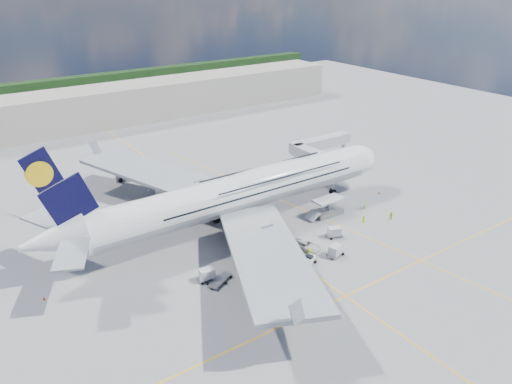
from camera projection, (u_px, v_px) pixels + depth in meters
ground at (270, 244)px, 92.95m from camera, size 300.00×300.00×0.00m
taxi_line_main at (270, 244)px, 92.95m from camera, size 0.25×220.00×0.01m
taxi_line_cross at (345, 296)px, 77.94m from camera, size 120.00×0.25×0.01m
taxi_line_diag at (295, 206)px, 107.75m from camera, size 14.16×99.06×0.01m
airliner at (241, 192)px, 97.80m from camera, size 77.26×79.15×23.71m
jet_bridge at (318, 149)px, 121.42m from camera, size 18.80×12.10×8.50m
cargo_loader at (327, 209)px, 103.38m from camera, size 8.53×3.20×3.67m
terminal at (97, 107)px, 161.82m from camera, size 180.00×16.00×12.00m
tree_line at (154, 77)px, 217.25m from camera, size 160.00×6.00×8.00m
dolly_row_a at (207, 274)px, 81.62m from camera, size 3.36×2.02×2.03m
dolly_row_b at (222, 277)px, 82.19m from camera, size 3.49×2.28×0.47m
dolly_row_c at (248, 270)px, 82.67m from camera, size 3.54×2.68×2.00m
dolly_back at (217, 283)px, 80.61m from camera, size 3.65×2.99×0.47m
dolly_nose_far at (335, 250)px, 88.51m from camera, size 3.65×2.64×2.08m
dolly_nose_near at (334, 232)px, 94.92m from camera, size 3.53×2.69×1.99m
baggage_tug at (309, 260)px, 86.27m from camera, size 2.90×2.10×1.65m
catering_truck_inner at (172, 197)px, 107.56m from camera, size 7.39×3.84×4.20m
catering_truck_outer at (130, 172)px, 120.69m from camera, size 7.59×4.77×4.21m
service_van at (306, 245)px, 90.86m from camera, size 4.06×6.15×1.57m
crew_nose at (365, 205)px, 106.14m from camera, size 0.80×0.74×1.84m
crew_loader at (391, 216)px, 101.11m from camera, size 1.17×1.22×1.98m
crew_wing at (261, 262)px, 85.31m from camera, size 0.89×1.17×1.85m
crew_van at (364, 219)px, 100.38m from camera, size 0.85×0.91×1.56m
crew_tug at (309, 252)px, 88.25m from camera, size 1.34×0.99×1.85m
cone_nose at (379, 193)px, 113.55m from camera, size 0.45×0.45×0.57m
cone_wing_left_inner at (205, 209)px, 105.99m from camera, size 0.41×0.41×0.52m
cone_wing_left_outer at (170, 193)px, 113.32m from camera, size 0.46×0.46×0.58m
cone_wing_right_inner at (243, 278)px, 82.13m from camera, size 0.39×0.39×0.49m
cone_wing_right_outer at (310, 305)px, 75.44m from camera, size 0.41×0.41×0.52m
cone_tail at (44, 298)px, 77.01m from camera, size 0.42×0.42×0.53m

